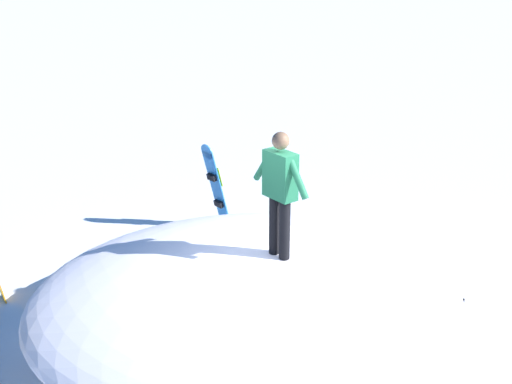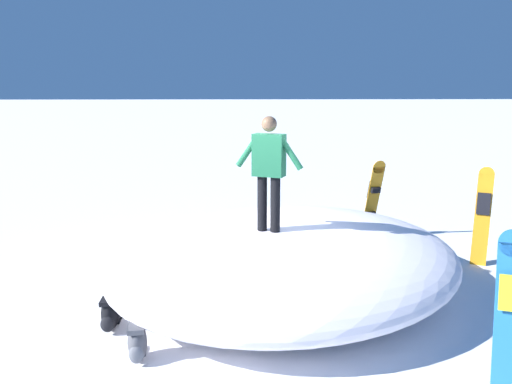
{
  "view_description": "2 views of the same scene",
  "coord_description": "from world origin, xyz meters",
  "px_view_note": "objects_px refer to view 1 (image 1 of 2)",
  "views": [
    {
      "loc": [
        -6.55,
        -3.03,
        4.77
      ],
      "look_at": [
        0.22,
        0.59,
        1.84
      ],
      "focal_mm": 45.16,
      "sensor_mm": 36.0,
      "label": 1
    },
    {
      "loc": [
        7.24,
        -0.19,
        3.09
      ],
      "look_at": [
        0.15,
        0.05,
        1.61
      ],
      "focal_mm": 35.49,
      "sensor_mm": 36.0,
      "label": 2
    }
  ],
  "objects_px": {
    "snowboard_primary_upright": "(216,185)",
    "backpack_near": "(453,317)",
    "backpack_far": "(430,282)",
    "snowboarder_standing": "(280,187)"
  },
  "relations": [
    {
      "from": "snowboard_primary_upright",
      "to": "backpack_near",
      "type": "distance_m",
      "value": 4.71
    },
    {
      "from": "backpack_far",
      "to": "backpack_near",
      "type": "bearing_deg",
      "value": -148.07
    },
    {
      "from": "snowboard_primary_upright",
      "to": "backpack_near",
      "type": "xyz_separation_m",
      "value": [
        -1.36,
        -4.47,
        -0.62
      ]
    },
    {
      "from": "backpack_near",
      "to": "snowboard_primary_upright",
      "type": "bearing_deg",
      "value": 73.02
    },
    {
      "from": "snowboarder_standing",
      "to": "backpack_near",
      "type": "relative_size",
      "value": 2.42
    },
    {
      "from": "snowboard_primary_upright",
      "to": "backpack_far",
      "type": "height_order",
      "value": "snowboard_primary_upright"
    },
    {
      "from": "backpack_near",
      "to": "snowboarder_standing",
      "type": "bearing_deg",
      "value": 113.69
    },
    {
      "from": "backpack_near",
      "to": "backpack_far",
      "type": "bearing_deg",
      "value": 31.93
    },
    {
      "from": "backpack_far",
      "to": "snowboard_primary_upright",
      "type": "bearing_deg",
      "value": 82.02
    },
    {
      "from": "snowboard_primary_upright",
      "to": "backpack_far",
      "type": "relative_size",
      "value": 3.11
    }
  ]
}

